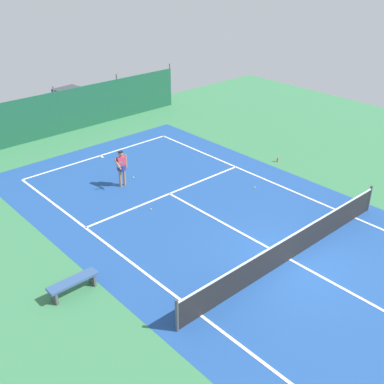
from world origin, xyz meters
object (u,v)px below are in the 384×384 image
object	(u,v)px
tennis_ball_midcourt	(133,177)
water_bottle	(278,160)
tennis_net	(291,247)
courtside_bench	(73,283)
tennis_player	(121,166)
tennis_ball_near_player	(255,187)
tennis_ball_by_sideline	(151,209)
parked_car	(73,103)

from	to	relation	value
tennis_ball_midcourt	water_bottle	xyz separation A→B (m)	(6.33, -3.24, 0.09)
tennis_net	courtside_bench	world-z (taller)	tennis_net
tennis_player	tennis_ball_near_player	distance (m)	5.88
tennis_ball_by_sideline	courtside_bench	bearing A→B (deg)	-152.99
tennis_ball_by_sideline	courtside_bench	size ratio (longest dim) A/B	0.04
tennis_ball_near_player	tennis_ball_midcourt	distance (m)	5.52
tennis_ball_midcourt	parked_car	xyz separation A→B (m)	(2.43, 9.62, 0.81)
courtside_bench	water_bottle	world-z (taller)	courtside_bench
tennis_ball_near_player	tennis_ball_by_sideline	xyz separation A→B (m)	(-4.56, 1.51, 0.00)
tennis_player	water_bottle	size ratio (longest dim) A/B	6.83
tennis_net	tennis_ball_by_sideline	size ratio (longest dim) A/B	153.33
courtside_bench	tennis_ball_near_player	bearing A→B (deg)	5.93
tennis_player	parked_car	xyz separation A→B (m)	(3.22, 9.95, -0.12)
tennis_player	tennis_net	bearing A→B (deg)	102.65
tennis_player	parked_car	distance (m)	10.45
tennis_ball_midcourt	tennis_ball_by_sideline	xyz separation A→B (m)	(-1.19, -2.86, 0.00)
tennis_ball_by_sideline	parked_car	bearing A→B (deg)	73.86
tennis_ball_near_player	tennis_ball_midcourt	bearing A→B (deg)	127.62
courtside_bench	tennis_player	bearing A→B (deg)	43.64
tennis_net	tennis_ball_near_player	world-z (taller)	tennis_net
tennis_ball_by_sideline	water_bottle	bearing A→B (deg)	-2.84
tennis_ball_midcourt	courtside_bench	world-z (taller)	courtside_bench
parked_car	tennis_ball_midcourt	bearing A→B (deg)	-111.12
parked_car	tennis_ball_near_player	bearing A→B (deg)	-93.12
tennis_net	tennis_player	bearing A→B (deg)	97.09
courtside_bench	tennis_ball_by_sideline	bearing A→B (deg)	27.01
parked_car	water_bottle	bearing A→B (deg)	-80.07
tennis_ball_midcourt	tennis_ball_by_sideline	distance (m)	3.10
tennis_net	courtside_bench	bearing A→B (deg)	152.06
tennis_net	tennis_ball_midcourt	xyz separation A→B (m)	(-0.25, 8.69, -0.48)
tennis_ball_near_player	courtside_bench	bearing A→B (deg)	-174.07
tennis_net	tennis_ball_near_player	size ratio (longest dim) A/B	153.33
tennis_net	water_bottle	distance (m)	8.18
tennis_ball_near_player	water_bottle	world-z (taller)	water_bottle
tennis_player	tennis_ball_midcourt	xyz separation A→B (m)	(0.79, 0.32, -0.93)
tennis_ball_midcourt	water_bottle	distance (m)	7.11
water_bottle	tennis_player	bearing A→B (deg)	157.77
water_bottle	tennis_ball_midcourt	bearing A→B (deg)	152.92
tennis_net	tennis_ball_near_player	bearing A→B (deg)	54.19
parked_car	tennis_net	bearing A→B (deg)	-103.75
tennis_ball_midcourt	water_bottle	bearing A→B (deg)	-27.08
tennis_net	courtside_bench	distance (m)	7.14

